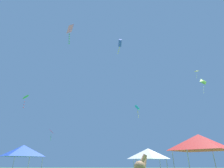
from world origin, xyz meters
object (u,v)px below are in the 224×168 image
kite_yellow_delta (197,71)px  kite_blue_box (120,43)px  kite_pink_diamond (69,30)px  kite_green_delta (26,97)px  canopy_tent_red (200,142)px  kite_purple_diamond (52,132)px  kite_lime_diamond (203,82)px  kite_cyan_box (137,108)px  canopy_tent_blue (23,151)px  canopy_tent_white (148,154)px

kite_yellow_delta → kite_blue_box: (-13.51, -7.23, 0.78)m
kite_pink_diamond → kite_yellow_delta: bearing=20.8°
kite_green_delta → canopy_tent_red: bearing=-28.8°
kite_pink_diamond → kite_purple_diamond: kite_pink_diamond is taller
kite_lime_diamond → canopy_tent_red: bearing=-126.4°
canopy_tent_red → kite_lime_diamond: (4.58, 6.21, 7.39)m
kite_yellow_delta → kite_purple_diamond: (-26.00, 4.96, -9.52)m
kite_cyan_box → kite_blue_box: 11.28m
canopy_tent_blue → canopy_tent_white: canopy_tent_blue is taller
kite_cyan_box → kite_yellow_delta: size_ratio=1.32×
canopy_tent_red → kite_pink_diamond: size_ratio=1.21×
canopy_tent_blue → canopy_tent_white: size_ratio=1.09×
kite_lime_diamond → kite_purple_diamond: size_ratio=0.95×
canopy_tent_red → kite_cyan_box: 17.37m
canopy_tent_red → kite_blue_box: kite_blue_box is taller
canopy_tent_red → kite_yellow_delta: kite_yellow_delta is taller
kite_cyan_box → kite_purple_diamond: size_ratio=1.08×
kite_cyan_box → kite_pink_diamond: bearing=-138.4°
canopy_tent_red → kite_blue_box: (-5.17, 7.35, 14.04)m
canopy_tent_blue → kite_green_delta: (-4.58, 6.79, 7.57)m
canopy_tent_blue → kite_green_delta: bearing=124.0°
kite_cyan_box → kite_yellow_delta: kite_yellow_delta is taller
canopy_tent_blue → kite_purple_diamond: 16.90m
kite_lime_diamond → kite_purple_diamond: (-22.24, 13.33, -3.65)m
canopy_tent_red → kite_lime_diamond: kite_lime_diamond is taller
kite_blue_box → kite_purple_diamond: kite_blue_box is taller
canopy_tent_blue → kite_cyan_box: bearing=45.7°
kite_purple_diamond → canopy_tent_white: bearing=-46.2°
kite_yellow_delta → kite_blue_box: bearing=-151.8°
kite_lime_diamond → kite_purple_diamond: 26.18m
kite_lime_diamond → kite_purple_diamond: kite_lime_diamond is taller
canopy_tent_blue → kite_cyan_box: (11.88, 12.19, 7.39)m
kite_yellow_delta → kite_blue_box: size_ratio=0.71×
canopy_tent_red → kite_purple_diamond: bearing=132.1°
canopy_tent_red → kite_lime_diamond: 10.69m
canopy_tent_white → kite_yellow_delta: 20.66m
kite_cyan_box → kite_pink_diamond: (-10.14, -9.01, 9.03)m
canopy_tent_white → kite_green_delta: size_ratio=1.51×
kite_yellow_delta → kite_lime_diamond: bearing=-114.2°
canopy_tent_red → canopy_tent_white: size_ratio=1.22×
kite_yellow_delta → kite_lime_diamond: size_ratio=0.87×
canopy_tent_red → kite_purple_diamond: 26.60m
canopy_tent_white → kite_green_delta: bearing=158.7°
kite_cyan_box → kite_yellow_delta: bearing=-6.1°
kite_lime_diamond → kite_blue_box: bearing=173.4°
kite_green_delta → canopy_tent_white: bearing=-21.3°
kite_cyan_box → kite_pink_diamond: 16.29m
kite_pink_diamond → kite_blue_box: bearing=5.1°
kite_blue_box → kite_green_delta: (-13.55, 2.96, -6.81)m
kite_lime_diamond → canopy_tent_white: bearing=-164.7°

